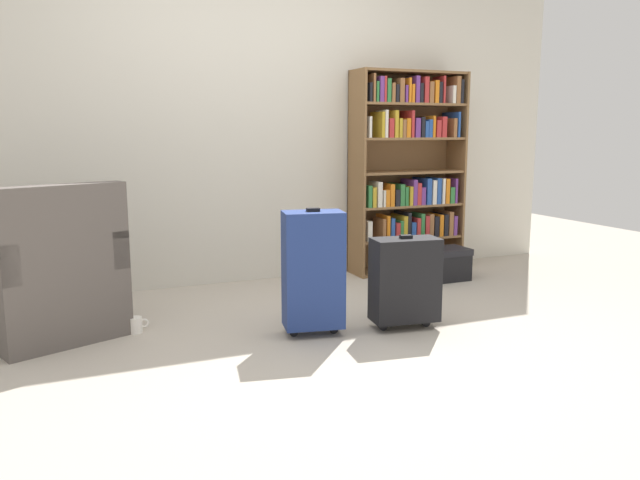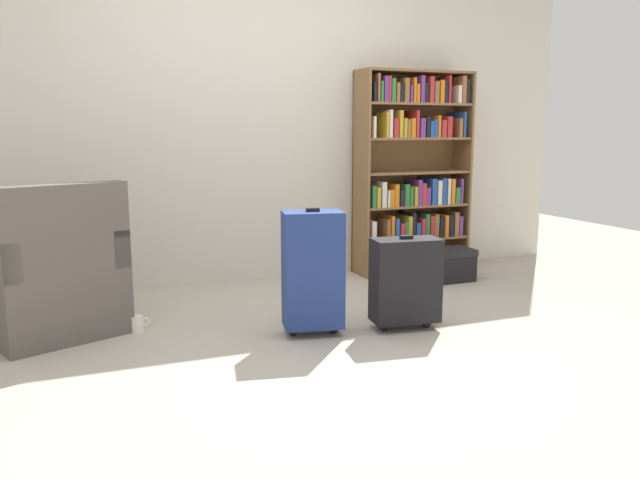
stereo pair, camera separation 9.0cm
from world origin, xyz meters
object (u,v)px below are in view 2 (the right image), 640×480
bookshelf (413,168)px  storage_box (444,264)px  armchair (52,281)px  suitcase_black (405,280)px  suitcase_navy_blue (313,270)px  mug (137,323)px

bookshelf → storage_box: size_ratio=3.59×
armchair → suitcase_black: (1.97, -0.68, -0.02)m
storage_box → suitcase_navy_blue: suitcase_navy_blue is taller
mug → storage_box: bearing=9.8°
bookshelf → suitcase_navy_blue: size_ratio=2.22×
armchair → mug: size_ratio=7.58×
mug → suitcase_navy_blue: (0.96, -0.44, 0.34)m
storage_box → suitcase_black: (-0.89, -0.96, 0.16)m
mug → storage_box: 2.44m
storage_box → suitcase_black: size_ratio=0.81×
mug → suitcase_black: bearing=-19.7°
bookshelf → storage_box: (0.05, -0.43, -0.74)m
armchair → mug: (0.45, -0.14, -0.27)m
armchair → suitcase_black: armchair is taller
suitcase_black → storage_box: bearing=47.1°
armchair → bookshelf: bearing=14.2°
bookshelf → suitcase_navy_blue: bookshelf is taller
storage_box → suitcase_black: suitcase_black is taller
mug → suitcase_navy_blue: bearing=-24.5°
armchair → suitcase_navy_blue: (1.41, -0.57, 0.07)m
bookshelf → mug: bearing=-160.2°
bookshelf → suitcase_black: (-0.84, -1.39, -0.58)m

